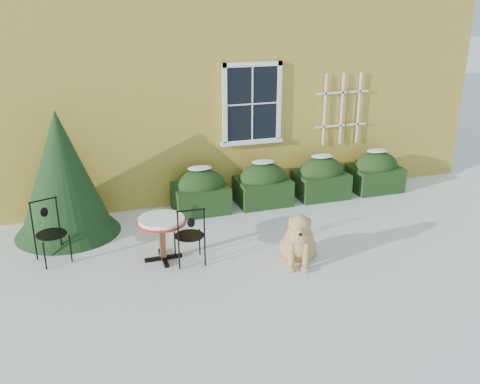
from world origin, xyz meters
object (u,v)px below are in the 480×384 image
object	(u,v)px
evergreen_shrub	(63,185)
patio_chair_far	(50,231)
patio_chair_near	(190,235)
bistro_table	(162,225)
dog	(299,242)

from	to	relation	value
evergreen_shrub	patio_chair_far	world-z (taller)	evergreen_shrub
evergreen_shrub	patio_chair_near	world-z (taller)	evergreen_shrub
evergreen_shrub	patio_chair_far	xyz separation A→B (m)	(-0.26, -1.01, -0.40)
bistro_table	dog	bearing A→B (deg)	-21.72
patio_chair_near	evergreen_shrub	bearing A→B (deg)	-42.67
evergreen_shrub	dog	distance (m)	4.18
bistro_table	patio_chair_near	distance (m)	0.48
dog	patio_chair_near	bearing A→B (deg)	-176.33
dog	patio_chair_far	bearing A→B (deg)	-177.64
bistro_table	patio_chair_near	xyz separation A→B (m)	(0.39, -0.25, -0.12)
patio_chair_far	dog	size ratio (longest dim) A/B	0.99
evergreen_shrub	patio_chair_near	bearing A→B (deg)	-45.06
patio_chair_near	patio_chair_far	world-z (taller)	patio_chair_far
evergreen_shrub	bistro_table	size ratio (longest dim) A/B	2.85
bistro_table	dog	distance (m)	2.17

